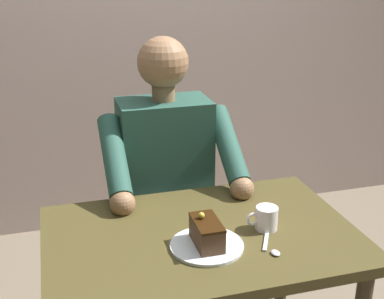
{
  "coord_description": "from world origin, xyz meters",
  "views": [
    {
      "loc": [
        0.42,
        1.37,
        1.55
      ],
      "look_at": [
        0.0,
        -0.1,
        0.98
      ],
      "focal_mm": 47.73,
      "sensor_mm": 36.0,
      "label": 1
    }
  ],
  "objects": [
    {
      "name": "dining_table",
      "position": [
        0.0,
        0.0,
        0.63
      ],
      "size": [
        0.99,
        0.66,
        0.73
      ],
      "color": "#4A3F1F",
      "rests_on": "ground"
    },
    {
      "name": "chair",
      "position": [
        0.0,
        -0.61,
        0.51
      ],
      "size": [
        0.42,
        0.42,
        0.92
      ],
      "color": "#464E0B",
      "rests_on": "ground"
    },
    {
      "name": "seated_person",
      "position": [
        0.0,
        -0.44,
        0.67
      ],
      "size": [
        0.53,
        0.58,
        1.28
      ],
      "color": "#285245",
      "rests_on": "ground"
    },
    {
      "name": "dessert_plate",
      "position": [
        0.01,
        0.09,
        0.73
      ],
      "size": [
        0.23,
        0.23,
        0.01
      ],
      "primitive_type": "cylinder",
      "color": "white",
      "rests_on": "dining_table"
    },
    {
      "name": "cake_slice",
      "position": [
        0.01,
        0.09,
        0.78
      ],
      "size": [
        0.08,
        0.14,
        0.1
      ],
      "color": "brown",
      "rests_on": "dessert_plate"
    },
    {
      "name": "coffee_cup",
      "position": [
        -0.21,
        0.03,
        0.77
      ],
      "size": [
        0.11,
        0.07,
        0.08
      ],
      "color": "white",
      "rests_on": "dining_table"
    },
    {
      "name": "dessert_spoon",
      "position": [
        -0.17,
        0.15,
        0.73
      ],
      "size": [
        0.06,
        0.14,
        0.01
      ],
      "color": "silver",
      "rests_on": "dining_table"
    }
  ]
}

